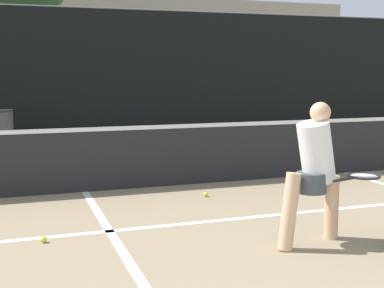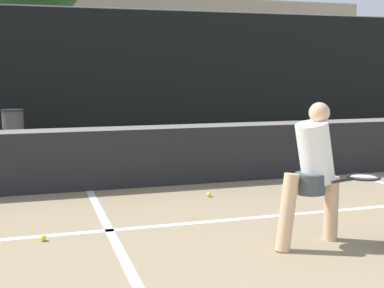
% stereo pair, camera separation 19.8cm
% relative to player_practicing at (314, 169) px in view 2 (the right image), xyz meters
% --- Properties ---
extents(court_service_line, '(8.25, 0.10, 0.01)m').
position_rel_player_practicing_xyz_m(court_service_line, '(-1.93, 1.08, -0.78)').
color(court_service_line, white).
rests_on(court_service_line, ground).
extents(court_center_mark, '(0.10, 5.12, 0.01)m').
position_rel_player_practicing_xyz_m(court_center_mark, '(-1.93, 0.56, -0.78)').
color(court_center_mark, white).
rests_on(court_center_mark, ground).
extents(net, '(11.09, 0.09, 1.07)m').
position_rel_player_practicing_xyz_m(net, '(-1.93, 3.12, -0.27)').
color(net, slate).
rests_on(net, ground).
extents(fence_back, '(24.00, 0.06, 3.29)m').
position_rel_player_practicing_xyz_m(fence_back, '(-1.93, 8.78, 0.85)').
color(fence_back, black).
rests_on(fence_back, ground).
extents(player_practicing, '(1.20, 0.51, 1.47)m').
position_rel_player_practicing_xyz_m(player_practicing, '(0.00, 0.00, 0.00)').
color(player_practicing, '#DBAD84').
rests_on(player_practicing, ground).
extents(tennis_ball_scattered_0, '(0.07, 0.07, 0.07)m').
position_rel_player_practicing_xyz_m(tennis_ball_scattered_0, '(-2.65, 0.91, -0.75)').
color(tennis_ball_scattered_0, '#D1E033').
rests_on(tennis_ball_scattered_0, ground).
extents(tennis_ball_scattered_6, '(0.07, 0.07, 0.07)m').
position_rel_player_practicing_xyz_m(tennis_ball_scattered_6, '(-0.35, 2.26, -0.75)').
color(tennis_ball_scattered_6, '#D1E033').
rests_on(tennis_ball_scattered_6, ground).
extents(trash_bin, '(0.48, 0.48, 0.91)m').
position_rel_player_practicing_xyz_m(trash_bin, '(-3.09, 7.63, -0.33)').
color(trash_bin, '#3F3F42').
rests_on(trash_bin, ground).
extents(tree_west, '(3.10, 3.10, 3.62)m').
position_rel_player_practicing_xyz_m(tree_west, '(5.04, 16.79, 2.34)').
color(tree_west, brown).
rests_on(tree_west, ground).
extents(building_far, '(36.00, 2.40, 5.60)m').
position_rel_player_practicing_xyz_m(building_far, '(-1.93, 24.64, 2.02)').
color(building_far, gray).
rests_on(building_far, ground).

